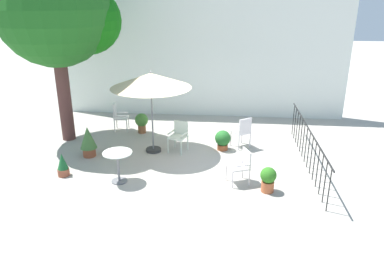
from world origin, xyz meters
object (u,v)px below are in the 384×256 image
cafe_table_0 (118,161)px  patio_chair_0 (119,115)px  potted_plant_2 (268,179)px  potted_plant_4 (223,139)px  shade_tree (56,8)px  potted_plant_1 (142,122)px  patio_chair_3 (179,134)px  potted_plant_0 (88,140)px  patio_chair_1 (243,130)px  patio_chair_2 (241,164)px  potted_plant_3 (63,165)px  patio_umbrella_0 (151,81)px

cafe_table_0 → patio_chair_0: 3.71m
potted_plant_2 → potted_plant_4: potted_plant_2 is taller
shade_tree → potted_plant_1: 4.21m
patio_chair_3 → potted_plant_0: potted_plant_0 is taller
patio_chair_1 → potted_plant_1: 3.41m
patio_chair_2 → potted_plant_1: 4.48m
potted_plant_0 → potted_plant_3: (-0.22, -1.23, -0.19)m
patio_chair_1 → potted_plant_3: size_ratio=1.56×
patio_chair_0 → potted_plant_4: bearing=-20.6°
shade_tree → potted_plant_1: (2.12, 0.73, -3.56)m
patio_chair_2 → patio_chair_1: bearing=87.4°
patio_chair_2 → patio_chair_3: (-1.74, 1.81, 0.02)m
patio_chair_1 → patio_chair_3: patio_chair_1 is taller
cafe_table_0 → patio_chair_1: 3.91m
patio_chair_1 → potted_plant_4: (-0.57, -0.22, -0.23)m
shade_tree → patio_chair_0: size_ratio=5.91×
cafe_table_0 → potted_plant_3: bearing=173.3°
potted_plant_1 → patio_umbrella_0: bearing=-65.3°
cafe_table_0 → potted_plant_1: bearing=93.7°
cafe_table_0 → potted_plant_0: (-1.27, 1.40, -0.06)m
patio_chair_0 → potted_plant_3: (-0.46, -3.38, -0.25)m
shade_tree → patio_chair_2: size_ratio=6.64×
cafe_table_0 → shade_tree: bearing=131.2°
patio_chair_2 → potted_plant_0: bearing=164.7°
shade_tree → patio_chair_2: 6.77m
patio_chair_3 → patio_chair_1: bearing=12.3°
patio_chair_0 → patio_chair_1: patio_chair_0 is taller
potted_plant_2 → potted_plant_3: bearing=176.6°
patio_chair_3 → potted_plant_2: size_ratio=1.44×
patio_umbrella_0 → cafe_table_0: 2.51m
patio_chair_3 → potted_plant_2: bearing=-42.9°
potted_plant_4 → potted_plant_0: bearing=-167.4°
patio_chair_0 → patio_chair_2: patio_chair_0 is taller
patio_umbrella_0 → potted_plant_3: patio_umbrella_0 is taller
cafe_table_0 → potted_plant_3: 1.52m
cafe_table_0 → potted_plant_3: size_ratio=1.29×
patio_umbrella_0 → cafe_table_0: bearing=-103.6°
patio_chair_1 → potted_plant_3: 5.08m
patio_chair_3 → potted_plant_0: 2.57m
cafe_table_0 → patio_chair_1: patio_chair_1 is taller
potted_plant_1 → potted_plant_4: bearing=-23.5°
patio_chair_1 → patio_chair_2: bearing=-92.6°
shade_tree → patio_chair_1: size_ratio=5.94×
potted_plant_1 → potted_plant_3: (-1.27, -3.23, -0.10)m
potted_plant_3 → potted_plant_1: bearing=68.5°
shade_tree → patio_chair_0: bearing=34.0°
patio_umbrella_0 → patio_chair_3: (0.74, 0.13, -1.58)m
patio_chair_0 → potted_plant_0: patio_chair_0 is taller
potted_plant_0 → potted_plant_1: potted_plant_0 is taller
shade_tree → patio_chair_2: shade_tree is taller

